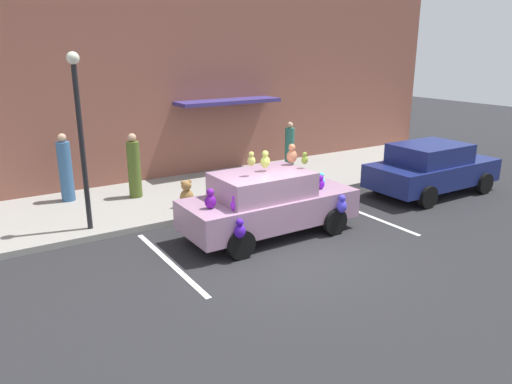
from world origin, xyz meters
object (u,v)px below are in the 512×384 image
(plush_covered_car, at_px, (268,203))
(teddy_bear_on_sidewalk, at_px, (187,194))
(pedestrian_by_lamp, at_px, (134,168))
(pedestrian_near_shopfront, at_px, (66,170))
(parked_sedan_behind, at_px, (432,168))
(pedestrian_walking_past, at_px, (290,148))
(street_lamp_post, at_px, (80,125))

(plush_covered_car, xyz_separation_m, teddy_bear_on_sidewalk, (-0.92, 2.56, -0.31))
(pedestrian_by_lamp, bearing_deg, pedestrian_near_shopfront, 158.53)
(plush_covered_car, height_order, pedestrian_near_shopfront, plush_covered_car)
(plush_covered_car, relative_size, parked_sedan_behind, 1.00)
(plush_covered_car, height_order, teddy_bear_on_sidewalk, plush_covered_car)
(plush_covered_car, relative_size, pedestrian_walking_past, 2.48)
(parked_sedan_behind, height_order, pedestrian_near_shopfront, pedestrian_near_shopfront)
(teddy_bear_on_sidewalk, height_order, pedestrian_near_shopfront, pedestrian_near_shopfront)
(plush_covered_car, height_order, pedestrian_by_lamp, plush_covered_car)
(plush_covered_car, bearing_deg, pedestrian_near_shopfront, 125.69)
(pedestrian_by_lamp, bearing_deg, plush_covered_car, -67.03)
(street_lamp_post, distance_m, pedestrian_near_shopfront, 3.02)
(parked_sedan_behind, bearing_deg, pedestrian_walking_past, 118.08)
(pedestrian_walking_past, xyz_separation_m, pedestrian_by_lamp, (-5.61, -0.21, 0.07))
(parked_sedan_behind, distance_m, pedestrian_near_shopfront, 10.65)
(pedestrian_near_shopfront, bearing_deg, pedestrian_by_lamp, -21.47)
(pedestrian_near_shopfront, xyz_separation_m, pedestrian_by_lamp, (1.72, -0.68, -0.03))
(parked_sedan_behind, xyz_separation_m, street_lamp_post, (-9.63, 2.10, 1.84))
(parked_sedan_behind, distance_m, pedestrian_by_lamp, 8.81)
(parked_sedan_behind, relative_size, street_lamp_post, 1.03)
(teddy_bear_on_sidewalk, distance_m, pedestrian_near_shopfront, 3.50)
(plush_covered_car, relative_size, street_lamp_post, 1.03)
(parked_sedan_behind, distance_m, pedestrian_walking_past, 4.76)
(pedestrian_walking_past, bearing_deg, pedestrian_near_shopfront, 176.33)
(pedestrian_walking_past, relative_size, pedestrian_by_lamp, 0.92)
(parked_sedan_behind, distance_m, teddy_bear_on_sidewalk, 7.39)
(pedestrian_near_shopfront, relative_size, pedestrian_by_lamp, 1.03)
(teddy_bear_on_sidewalk, distance_m, street_lamp_post, 3.40)
(parked_sedan_behind, relative_size, pedestrian_by_lamp, 2.26)
(teddy_bear_on_sidewalk, xyz_separation_m, pedestrian_walking_past, (4.75, 1.83, 0.44))
(teddy_bear_on_sidewalk, height_order, street_lamp_post, street_lamp_post)
(plush_covered_car, relative_size, pedestrian_near_shopfront, 2.20)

